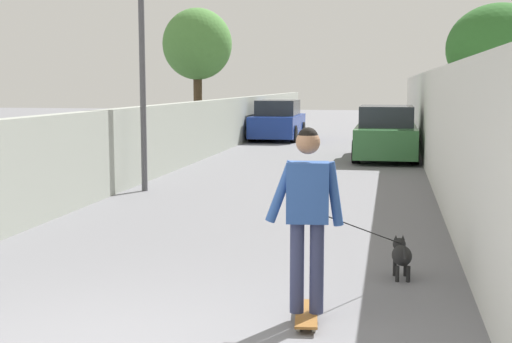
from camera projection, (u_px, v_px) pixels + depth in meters
The scene contains 11 objects.
ground_plane at pixel (306, 164), 19.14m from camera, with size 80.00×80.00×0.00m, color slate.
wall_left at pixel (169, 137), 17.69m from camera, with size 48.00×0.30×1.67m, color #999E93.
fence_right at pixel (436, 124), 16.43m from camera, with size 48.00×0.30×2.49m, color silver.
tree_right_near at pixel (499, 49), 16.92m from camera, with size 2.49×2.49×4.09m.
tree_left_mid at pixel (197, 45), 24.40m from camera, with size 2.40×2.40×4.76m.
lamp_post at pixel (142, 47), 14.08m from camera, with size 0.36×0.36×4.23m.
skateboard at pixel (306, 314), 6.51m from camera, with size 0.82×0.29×0.08m.
person_skateboarder at pixel (307, 205), 6.38m from camera, with size 0.26×0.72×1.71m.
dog at pixel (401, 254), 7.91m from camera, with size 1.94×1.02×1.06m.
car_near at pixel (386, 134), 20.45m from camera, with size 4.22×1.80×1.54m.
car_far at pixel (278, 121), 27.44m from camera, with size 3.87×1.80×1.54m.
Camera 1 is at (-4.94, -2.21, 2.18)m, focal length 49.59 mm.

